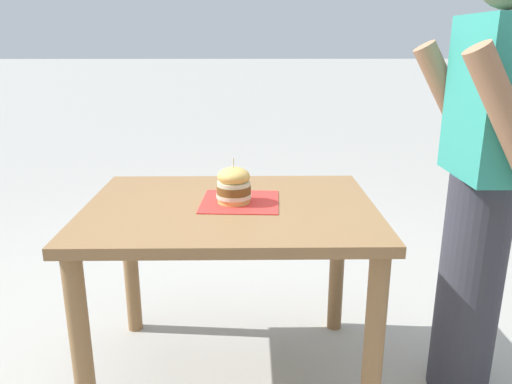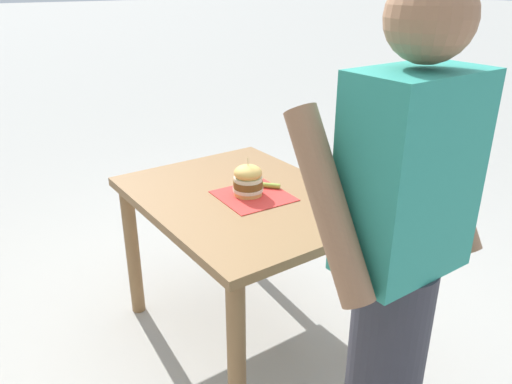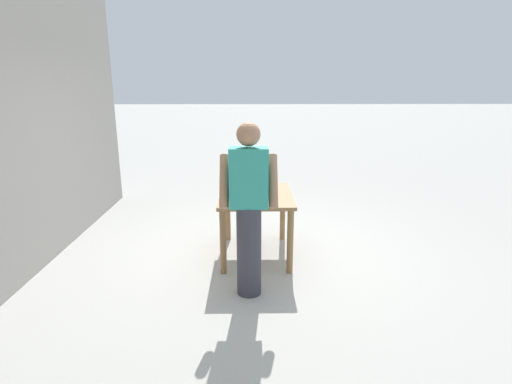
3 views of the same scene
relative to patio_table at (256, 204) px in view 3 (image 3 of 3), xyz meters
name	(u,v)px [view 3 (image 3 of 3)]	position (x,y,z in m)	size (l,w,h in m)	color
ground_plane	(256,254)	(0.00, 0.00, -0.64)	(80.00, 80.00, 0.00)	#ADAAA3
patio_table	(256,204)	(0.00, 0.00, 0.00)	(0.85, 1.11, 0.77)	olive
serving_paper	(258,195)	(-0.03, 0.04, 0.13)	(0.30, 0.30, 0.00)	red
sandwich	(257,188)	(-0.02, 0.01, 0.20)	(0.14, 0.14, 0.18)	#E5B25B
pickle_spear	(268,193)	(-0.14, 0.01, 0.14)	(0.02, 0.02, 0.09)	#8EA83D
diner_across_table	(249,208)	(0.08, 0.93, 0.24)	(0.55, 0.35, 1.69)	#33333D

